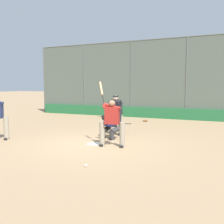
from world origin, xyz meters
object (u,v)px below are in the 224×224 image
spare_bat_first_base_side (121,123)px  fielding_glove_on_dirt (145,121)px  catcher_behind_plate (110,122)px  baseball_loose (86,165)px  umpire_home (116,114)px  batter_at_plate (112,121)px  spare_bat_by_padding (105,122)px  spare_bat_third_base_side (104,116)px

spare_bat_first_base_side → fielding_glove_on_dirt: fielding_glove_on_dirt is taller
catcher_behind_plate → baseball_loose: bearing=115.0°
catcher_behind_plate → umpire_home: (0.09, -0.79, 0.24)m
spare_bat_first_base_side → baseball_loose: (-2.09, 7.33, 0.00)m
batter_at_plate → catcher_behind_plate: batter_at_plate is taller
catcher_behind_plate → fielding_glove_on_dirt: catcher_behind_plate is taller
spare_bat_by_padding → spare_bat_third_base_side: 3.13m
batter_at_plate → catcher_behind_plate: 1.38m
umpire_home → spare_bat_first_base_side: umpire_home is taller
spare_bat_by_padding → baseball_loose: 8.00m
batter_at_plate → spare_bat_third_base_side: bearing=-71.9°
batter_at_plate → umpire_home: size_ratio=1.32×
batter_at_plate → spare_bat_by_padding: (2.76, -5.06, -0.82)m
catcher_behind_plate → spare_bat_by_padding: (2.12, -3.86, -0.62)m
catcher_behind_plate → spare_bat_by_padding: size_ratio=1.44×
umpire_home → fielding_glove_on_dirt: size_ratio=5.88×
umpire_home → baseball_loose: bearing=110.1°
catcher_behind_plate → baseball_loose: size_ratio=16.94×
spare_bat_by_padding → baseball_loose: size_ratio=11.74×
spare_bat_third_base_side → spare_bat_first_base_side: size_ratio=1.05×
batter_at_plate → spare_bat_first_base_side: bearing=-80.9°
spare_bat_by_padding → fielding_glove_on_dirt: 2.39m
umpire_home → spare_bat_by_padding: umpire_home is taller
spare_bat_by_padding → catcher_behind_plate: bearing=-154.9°
batter_at_plate → baseball_loose: size_ratio=29.49×
spare_bat_third_base_side → spare_bat_first_base_side: same height
catcher_behind_plate → baseball_loose: catcher_behind_plate is taller
umpire_home → baseball_loose: umpire_home is taller
batter_at_plate → fielding_glove_on_dirt: batter_at_plate is taller
umpire_home → baseball_loose: 4.52m
spare_bat_by_padding → spare_bat_first_base_side: same height
spare_bat_first_base_side → baseball_loose: bearing=89.3°
umpire_home → spare_bat_by_padding: (2.03, -3.07, -0.86)m
batter_at_plate → spare_bat_third_base_side: batter_at_plate is taller
umpire_home → fielding_glove_on_dirt: bearing=-82.1°
catcher_behind_plate → baseball_loose: 3.71m
baseball_loose → batter_at_plate: bearing=-81.5°
catcher_behind_plate → fielding_glove_on_dirt: size_ratio=4.45×
batter_at_plate → fielding_glove_on_dirt: (0.88, -6.54, -0.80)m
spare_bat_third_base_side → baseball_loose: size_ratio=11.55×
fielding_glove_on_dirt → spare_bat_by_padding: bearing=38.2°
catcher_behind_plate → spare_bat_first_base_side: size_ratio=1.54×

